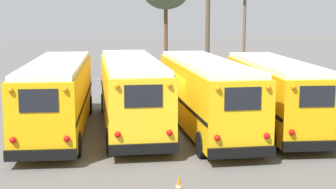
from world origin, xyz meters
name	(u,v)px	position (x,y,z in m)	size (l,w,h in m)	color
ground_plane	(169,133)	(0.00, 0.00, 0.00)	(160.00, 160.00, 0.00)	#5B5956
school_bus_0	(58,94)	(-4.77, 0.62, 1.69)	(2.65, 10.81, 3.12)	#EAAA0F
school_bus_1	(131,91)	(-1.59, 0.95, 1.72)	(2.77, 10.86, 3.16)	yellow
school_bus_2	(205,93)	(1.59, 0.16, 1.70)	(2.82, 10.93, 3.13)	yellow
school_bus_3	(275,92)	(4.77, 0.27, 1.66)	(2.68, 10.09, 3.05)	#EAAA0F
utility_pole	(208,18)	(4.13, 12.53, 4.78)	(1.80, 0.30, 9.28)	brown
fence_line	(154,86)	(0.00, 7.30, 0.99)	(17.60, 0.06, 1.42)	#939399
traffic_cone	(179,188)	(-0.72, -7.96, 0.35)	(0.36, 0.36, 0.70)	orange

